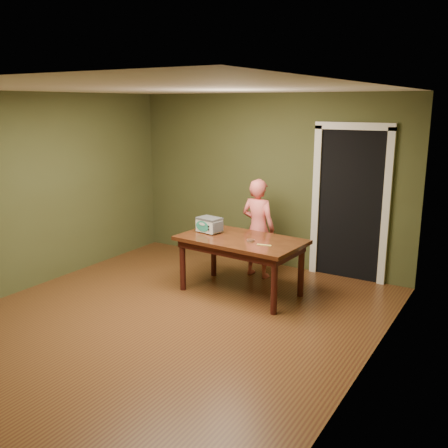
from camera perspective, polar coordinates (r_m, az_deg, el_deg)
name	(u,v)px	position (r m, az deg, el deg)	size (l,w,h in m)	color
floor	(170,319)	(5.96, -6.22, -10.72)	(5.00, 5.00, 0.00)	brown
room_shell	(166,173)	(5.48, -6.68, 5.76)	(4.52, 5.02, 2.61)	#424927
doorway	(356,202)	(7.48, 14.90, 2.44)	(1.10, 0.66, 2.25)	black
dining_table	(241,246)	(6.48, 1.95, -2.49)	(1.66, 1.00, 0.75)	#33170B
toy_oven	(209,224)	(6.72, -1.69, -0.04)	(0.36, 0.27, 0.21)	#4C4F54
baking_pan	(251,240)	(6.32, 3.05, -1.86)	(0.10, 0.10, 0.02)	silver
spatula	(264,245)	(6.15, 4.61, -2.40)	(0.18, 0.03, 0.01)	#EFE568
child	(258,228)	(7.14, 3.92, -0.47)	(0.52, 0.34, 1.42)	#E96560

